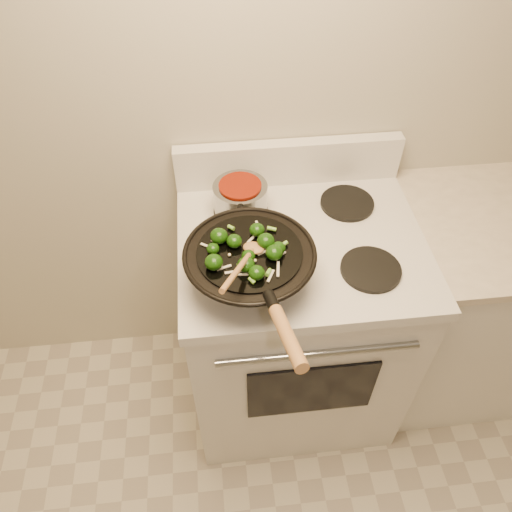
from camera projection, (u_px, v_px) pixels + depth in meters
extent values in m
plane|color=beige|center=(376.00, 71.00, 1.54)|extent=(3.50, 0.00, 3.50)
cube|color=silver|center=(294.00, 328.00, 1.92)|extent=(0.76, 0.64, 0.88)
cube|color=silver|center=(302.00, 244.00, 1.59)|extent=(0.78, 0.66, 0.04)
cube|color=silver|center=(288.00, 162.00, 1.72)|extent=(0.78, 0.05, 0.16)
cylinder|color=gray|center=(318.00, 354.00, 1.45)|extent=(0.60, 0.02, 0.02)
cube|color=black|center=(311.00, 391.00, 1.62)|extent=(0.42, 0.01, 0.28)
cylinder|color=black|center=(250.00, 279.00, 1.45)|extent=(0.18, 0.18, 0.01)
cylinder|color=black|center=(371.00, 269.00, 1.48)|extent=(0.18, 0.18, 0.01)
cylinder|color=black|center=(241.00, 211.00, 1.65)|extent=(0.18, 0.18, 0.01)
cylinder|color=black|center=(347.00, 203.00, 1.68)|extent=(0.18, 0.18, 0.01)
cube|color=white|center=(490.00, 303.00, 2.00)|extent=(0.85, 0.60, 0.88)
torus|color=black|center=(250.00, 253.00, 1.37)|extent=(0.37, 0.37, 0.01)
cylinder|color=black|center=(250.00, 252.00, 1.37)|extent=(0.29, 0.29, 0.01)
cylinder|color=black|center=(271.00, 301.00, 1.20)|extent=(0.04, 0.07, 0.04)
cylinder|color=#A06E3F|center=(288.00, 337.00, 1.10)|extent=(0.06, 0.20, 0.07)
ellipsoid|color=#113308|center=(257.00, 273.00, 1.29)|extent=(0.04, 0.04, 0.04)
cylinder|color=#44802E|center=(262.00, 275.00, 1.30)|extent=(0.02, 0.02, 0.02)
ellipsoid|color=#113308|center=(278.00, 248.00, 1.35)|extent=(0.04, 0.04, 0.03)
ellipsoid|color=#113308|center=(274.00, 252.00, 1.33)|extent=(0.05, 0.05, 0.04)
ellipsoid|color=#113308|center=(266.00, 241.00, 1.36)|extent=(0.05, 0.05, 0.04)
cylinder|color=#44802E|center=(271.00, 244.00, 1.37)|extent=(0.02, 0.02, 0.01)
ellipsoid|color=#113308|center=(214.00, 262.00, 1.31)|extent=(0.05, 0.05, 0.04)
ellipsoid|color=#113308|center=(234.00, 241.00, 1.37)|extent=(0.04, 0.04, 0.04)
ellipsoid|color=#113308|center=(246.00, 265.00, 1.30)|extent=(0.05, 0.05, 0.04)
cylinder|color=#44802E|center=(251.00, 267.00, 1.32)|extent=(0.02, 0.02, 0.02)
ellipsoid|color=#113308|center=(213.00, 249.00, 1.35)|extent=(0.04, 0.04, 0.03)
ellipsoid|color=#113308|center=(219.00, 236.00, 1.38)|extent=(0.05, 0.05, 0.04)
ellipsoid|color=#113308|center=(257.00, 230.00, 1.40)|extent=(0.04, 0.04, 0.04)
cylinder|color=#44802E|center=(262.00, 232.00, 1.41)|extent=(0.02, 0.02, 0.02)
ellipsoid|color=#113308|center=(248.00, 256.00, 1.33)|extent=(0.04, 0.04, 0.03)
cube|color=silver|center=(278.00, 269.00, 1.32)|extent=(0.02, 0.05, 0.00)
cube|color=silver|center=(273.00, 251.00, 1.36)|extent=(0.02, 0.05, 0.00)
cube|color=silver|center=(279.00, 255.00, 1.35)|extent=(0.04, 0.03, 0.00)
cube|color=silver|center=(258.00, 226.00, 1.43)|extent=(0.02, 0.05, 0.00)
cube|color=silver|center=(251.00, 239.00, 1.39)|extent=(0.03, 0.03, 0.00)
cube|color=silver|center=(213.00, 237.00, 1.40)|extent=(0.01, 0.04, 0.00)
cube|color=silver|center=(224.00, 268.00, 1.32)|extent=(0.04, 0.02, 0.00)
cube|color=silver|center=(207.00, 246.00, 1.37)|extent=(0.04, 0.03, 0.00)
cube|color=silver|center=(238.00, 241.00, 1.39)|extent=(0.01, 0.03, 0.00)
cube|color=silver|center=(271.00, 276.00, 1.30)|extent=(0.03, 0.04, 0.00)
cube|color=silver|center=(234.00, 272.00, 1.31)|extent=(0.05, 0.01, 0.00)
cube|color=silver|center=(243.00, 274.00, 1.30)|extent=(0.03, 0.01, 0.00)
cube|color=silver|center=(263.00, 252.00, 1.36)|extent=(0.04, 0.02, 0.00)
cylinder|color=#66A535|center=(241.00, 264.00, 1.32)|extent=(0.02, 0.03, 0.02)
cylinder|color=#66A535|center=(222.00, 233.00, 1.40)|extent=(0.02, 0.03, 0.02)
cylinder|color=#66A535|center=(268.00, 272.00, 1.30)|extent=(0.02, 0.03, 0.01)
cylinder|color=#66A535|center=(231.00, 228.00, 1.42)|extent=(0.02, 0.02, 0.02)
cylinder|color=#66A535|center=(257.00, 229.00, 1.41)|extent=(0.02, 0.02, 0.01)
cylinder|color=#66A535|center=(272.00, 229.00, 1.41)|extent=(0.02, 0.03, 0.01)
cylinder|color=#66A535|center=(252.00, 280.00, 1.28)|extent=(0.03, 0.01, 0.02)
cylinder|color=#66A535|center=(283.00, 244.00, 1.37)|extent=(0.02, 0.02, 0.01)
cylinder|color=#66A535|center=(257.00, 271.00, 1.30)|extent=(0.03, 0.03, 0.02)
sphere|color=beige|center=(216.00, 245.00, 1.37)|extent=(0.01, 0.01, 0.01)
sphere|color=beige|center=(255.00, 260.00, 1.34)|extent=(0.01, 0.01, 0.01)
sphere|color=beige|center=(262.00, 248.00, 1.37)|extent=(0.01, 0.01, 0.01)
sphere|color=beige|center=(229.00, 255.00, 1.35)|extent=(0.01, 0.01, 0.01)
sphere|color=beige|center=(252.00, 256.00, 1.35)|extent=(0.01, 0.01, 0.01)
ellipsoid|color=#A06E3F|center=(254.00, 248.00, 1.36)|extent=(0.07, 0.07, 0.02)
cylinder|color=#A06E3F|center=(239.00, 269.00, 1.24)|extent=(0.11, 0.22, 0.11)
cylinder|color=gray|center=(240.00, 198.00, 1.61)|extent=(0.18, 0.18, 0.10)
cylinder|color=#6A1205|center=(240.00, 185.00, 1.57)|extent=(0.14, 0.14, 0.01)
cylinder|color=black|center=(241.00, 218.00, 1.48)|extent=(0.03, 0.11, 0.02)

